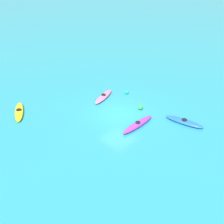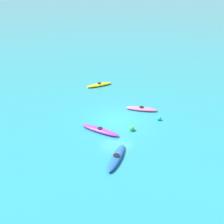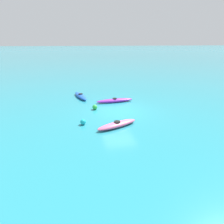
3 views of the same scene
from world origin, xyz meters
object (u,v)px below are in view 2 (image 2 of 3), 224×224
kayak_purple (100,130)px  kayak_pink (141,109)px  kayak_blue (116,158)px  kayak_yellow (99,85)px  buoy_cyan (159,118)px  buoy_green (132,129)px

kayak_purple → kayak_pink: same height
kayak_blue → kayak_yellow: same height
kayak_yellow → buoy_cyan: 9.37m
kayak_pink → buoy_green: (-3.51, -0.86, 0.03)m
kayak_pink → buoy_green: buoy_green is taller
kayak_blue → kayak_pink: (7.19, 1.67, 0.00)m
kayak_pink → kayak_yellow: (2.88, 6.57, -0.00)m
kayak_blue → buoy_green: (3.68, 0.82, 0.03)m
kayak_purple → buoy_green: 2.46m
kayak_pink → kayak_yellow: size_ratio=0.98×
kayak_purple → kayak_yellow: bearing=34.8°
kayak_purple → buoy_green: buoy_green is taller
kayak_yellow → buoy_cyan: size_ratio=7.94×
kayak_purple → kayak_pink: 5.09m
kayak_blue → kayak_yellow: 13.02m
kayak_purple → buoy_green: size_ratio=8.52×
buoy_green → kayak_yellow: bearing=49.3°
kayak_blue → kayak_purple: 3.57m
kayak_pink → buoy_cyan: (-0.85, -2.02, 0.02)m
kayak_pink → buoy_cyan: bearing=-112.9°
kayak_purple → buoy_cyan: kayak_purple is taller
kayak_yellow → buoy_green: bearing=-130.7°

